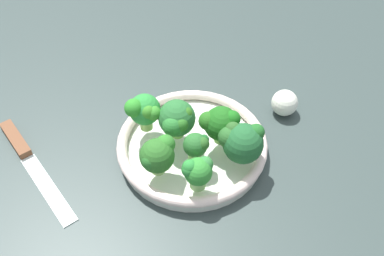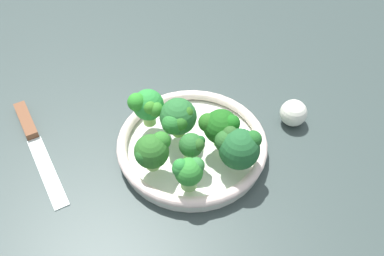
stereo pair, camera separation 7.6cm
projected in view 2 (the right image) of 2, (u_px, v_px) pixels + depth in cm
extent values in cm
cube|color=#33403E|center=(180.00, 152.00, 82.65)|extent=(130.00, 130.00, 2.50)
cylinder|color=silver|center=(192.00, 149.00, 80.59)|extent=(25.69, 25.69, 1.51)
torus|color=silver|center=(192.00, 143.00, 79.35)|extent=(26.76, 26.76, 1.85)
cylinder|color=#87C155|center=(238.00, 161.00, 74.42)|extent=(2.35, 2.35, 1.61)
sphere|color=#205C2C|center=(239.00, 149.00, 72.20)|extent=(6.79, 6.79, 6.79)
sphere|color=#286027|center=(226.00, 141.00, 72.34)|extent=(3.75, 3.75, 3.75)
sphere|color=#206123|center=(253.00, 139.00, 71.32)|extent=(2.88, 2.88, 2.88)
sphere|color=#295823|center=(230.00, 134.00, 72.17)|extent=(2.74, 2.74, 2.74)
cylinder|color=#94C06A|center=(153.00, 162.00, 73.97)|extent=(2.33, 2.33, 1.96)
sphere|color=#2A6724|center=(152.00, 151.00, 71.88)|extent=(5.72, 5.72, 5.72)
sphere|color=#266926|center=(144.00, 156.00, 70.87)|extent=(2.94, 2.94, 2.94)
sphere|color=#2E7828|center=(161.00, 141.00, 71.87)|extent=(3.19, 3.19, 3.19)
cylinder|color=#7DBE4F|center=(176.00, 129.00, 78.96)|extent=(2.39, 2.39, 2.07)
sphere|color=#286B30|center=(176.00, 117.00, 76.65)|extent=(6.45, 6.45, 6.45)
sphere|color=#2C7123|center=(182.00, 123.00, 74.75)|extent=(2.75, 2.75, 2.75)
sphere|color=#2A782F|center=(173.00, 124.00, 75.06)|extent=(3.70, 3.70, 3.70)
sphere|color=#32711F|center=(186.00, 114.00, 75.12)|extent=(2.75, 2.75, 2.75)
cylinder|color=#9CDA72|center=(191.00, 155.00, 74.67)|extent=(2.42, 2.42, 2.50)
sphere|color=#29672B|center=(191.00, 145.00, 72.78)|extent=(4.06, 4.06, 4.06)
sphere|color=#295C21|center=(198.00, 145.00, 71.98)|extent=(2.31, 2.31, 2.31)
sphere|color=#1A5721|center=(200.00, 141.00, 72.44)|extent=(1.66, 1.66, 1.66)
cylinder|color=#90C65D|center=(149.00, 117.00, 80.44)|extent=(2.28, 2.28, 2.73)
sphere|color=#2B8D37|center=(148.00, 105.00, 78.11)|extent=(5.56, 5.56, 5.56)
sphere|color=#2D8E28|center=(137.00, 102.00, 76.45)|extent=(3.25, 3.25, 3.25)
sphere|color=#3B8D29|center=(150.00, 107.00, 76.35)|extent=(2.61, 2.61, 2.61)
sphere|color=#36892A|center=(156.00, 109.00, 76.49)|extent=(2.65, 2.65, 2.65)
cylinder|color=#83BE65|center=(189.00, 181.00, 71.25)|extent=(2.65, 2.65, 2.13)
sphere|color=#2F872F|center=(189.00, 172.00, 69.37)|extent=(4.54, 4.54, 4.54)
sphere|color=#288432|center=(180.00, 166.00, 68.56)|extent=(2.43, 2.43, 2.43)
sphere|color=#317C37|center=(196.00, 165.00, 69.37)|extent=(2.66, 2.66, 2.66)
sphere|color=#2A7F32|center=(180.00, 169.00, 68.74)|extent=(2.53, 2.53, 2.53)
cylinder|color=#9CD767|center=(220.00, 139.00, 77.26)|extent=(2.22, 2.22, 2.27)
sphere|color=#1C5F19|center=(221.00, 127.00, 74.99)|extent=(6.00, 6.00, 6.00)
sphere|color=#1A6819|center=(232.00, 123.00, 73.45)|extent=(2.86, 2.86, 2.86)
sphere|color=#25651C|center=(208.00, 123.00, 74.72)|extent=(3.26, 3.26, 3.26)
cube|color=silver|center=(47.00, 171.00, 77.95)|extent=(8.17, 16.88, 0.40)
cube|color=brown|center=(26.00, 120.00, 85.42)|extent=(5.30, 9.78, 1.50)
sphere|color=white|center=(293.00, 113.00, 84.24)|extent=(5.12, 5.12, 5.12)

